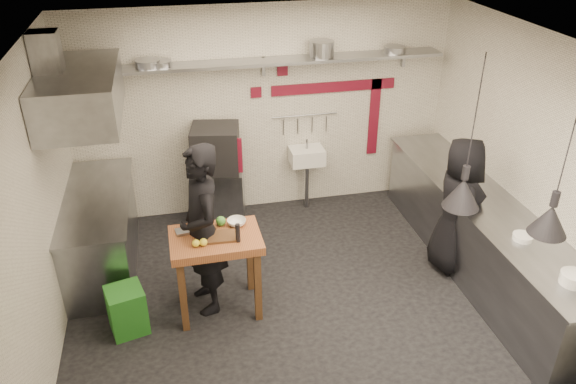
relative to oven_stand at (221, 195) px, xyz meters
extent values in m
plane|color=black|center=(0.66, -1.74, -0.40)|extent=(5.00, 5.00, 0.00)
plane|color=beige|center=(0.66, -1.74, 2.40)|extent=(5.00, 5.00, 0.00)
cube|color=silver|center=(0.66, 0.36, 1.00)|extent=(5.00, 0.04, 2.80)
cube|color=silver|center=(0.66, -3.84, 1.00)|extent=(5.00, 0.04, 2.80)
cube|color=silver|center=(-1.84, -1.74, 1.00)|extent=(0.04, 4.20, 2.80)
cube|color=silver|center=(3.16, -1.74, 1.00)|extent=(0.04, 4.20, 2.80)
cube|color=maroon|center=(1.61, 0.34, 1.28)|extent=(1.70, 0.02, 0.14)
cube|color=maroon|center=(2.21, 0.34, 0.80)|extent=(0.14, 0.02, 1.10)
cube|color=maroon|center=(0.91, 0.34, 1.55)|extent=(0.14, 0.02, 0.14)
cube|color=maroon|center=(0.56, 0.34, 1.28)|extent=(0.14, 0.02, 0.14)
cube|color=gray|center=(0.66, 0.18, 1.72)|extent=(4.60, 0.34, 0.04)
cube|color=gray|center=(-1.24, 0.33, 1.62)|extent=(0.04, 0.06, 0.24)
cube|color=gray|center=(0.66, 0.33, 1.62)|extent=(0.04, 0.06, 0.24)
cube|color=gray|center=(2.56, 0.33, 1.62)|extent=(0.04, 0.06, 0.24)
cylinder|color=gray|center=(-0.75, 0.18, 1.79)|extent=(0.38, 0.38, 0.09)
cylinder|color=gray|center=(-0.60, 0.18, 1.78)|extent=(0.35, 0.35, 0.07)
cylinder|color=gray|center=(1.38, 0.18, 1.84)|extent=(0.38, 0.38, 0.20)
cylinder|color=gray|center=(2.36, 0.18, 1.78)|extent=(0.33, 0.33, 0.08)
cube|color=gray|center=(0.00, 0.00, 0.00)|extent=(0.69, 0.65, 0.80)
cube|color=black|center=(-0.04, 0.00, 0.69)|extent=(0.68, 0.65, 0.58)
cube|color=maroon|center=(0.00, -0.23, 0.69)|extent=(0.54, 0.13, 0.46)
cube|color=black|center=(-0.04, -0.24, 0.69)|extent=(0.35, 0.08, 0.34)
cube|color=silver|center=(1.21, 0.18, 0.38)|extent=(0.46, 0.34, 0.22)
cylinder|color=gray|center=(1.21, 0.18, 0.56)|extent=(0.03, 0.03, 0.14)
cylinder|color=gray|center=(1.21, 0.14, -0.06)|extent=(0.06, 0.06, 0.66)
cylinder|color=gray|center=(1.21, 0.32, 0.92)|extent=(0.90, 0.02, 0.02)
cube|color=gray|center=(2.81, -1.74, 0.05)|extent=(0.70, 3.80, 0.90)
cube|color=gray|center=(2.81, -1.74, 0.52)|extent=(0.76, 3.90, 0.03)
cylinder|color=silver|center=(2.78, -3.24, 0.59)|extent=(0.28, 0.28, 0.11)
cylinder|color=silver|center=(2.76, -2.51, 0.56)|extent=(0.26, 0.26, 0.05)
cube|color=gray|center=(-1.49, -0.69, 0.05)|extent=(0.70, 1.90, 0.90)
cube|color=gray|center=(-1.49, -0.69, 0.52)|extent=(0.76, 2.00, 0.03)
cube|color=gray|center=(-1.44, -0.69, 1.75)|extent=(0.78, 1.60, 0.50)
cube|color=gray|center=(-1.69, -0.69, 2.15)|extent=(0.28, 0.28, 0.50)
cube|color=#1F631B|center=(-1.19, -1.92, -0.15)|extent=(0.43, 0.43, 0.50)
cube|color=#50321B|center=(-0.18, -1.82, 0.53)|extent=(0.33, 0.24, 0.02)
cylinder|color=black|center=(-0.02, -1.92, 0.62)|extent=(0.05, 0.05, 0.20)
sphere|color=yellow|center=(-0.44, -1.93, 0.56)|extent=(0.08, 0.08, 0.08)
sphere|color=yellow|center=(-0.36, -1.92, 0.56)|extent=(0.09, 0.09, 0.08)
sphere|color=#41872D|center=(-0.15, -1.58, 0.57)|extent=(0.11, 0.11, 0.10)
cube|color=gray|center=(-0.53, -1.64, 0.54)|extent=(0.21, 0.16, 0.03)
imported|color=silver|center=(0.01, -1.61, 0.55)|extent=(0.23, 0.23, 0.06)
imported|color=black|center=(-0.35, -1.68, 0.54)|extent=(0.58, 0.76, 1.88)
imported|color=black|center=(2.54, -1.60, 0.43)|extent=(0.58, 0.84, 1.65)
camera|label=1|loc=(-0.54, -6.59, 3.64)|focal=35.00mm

